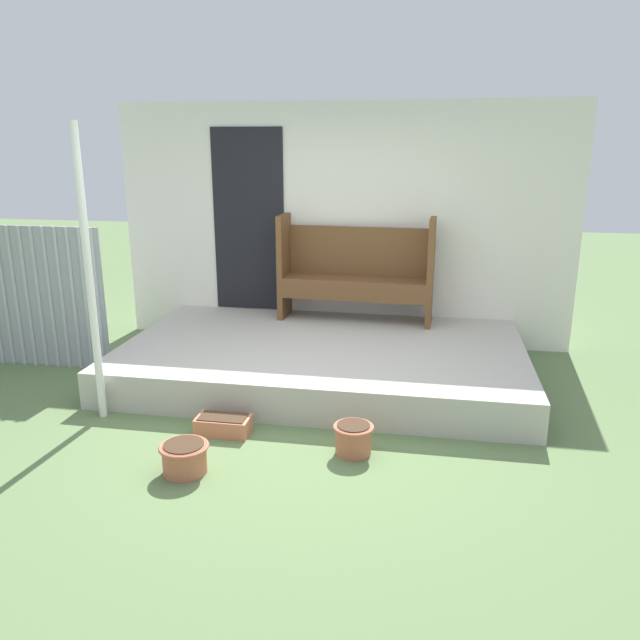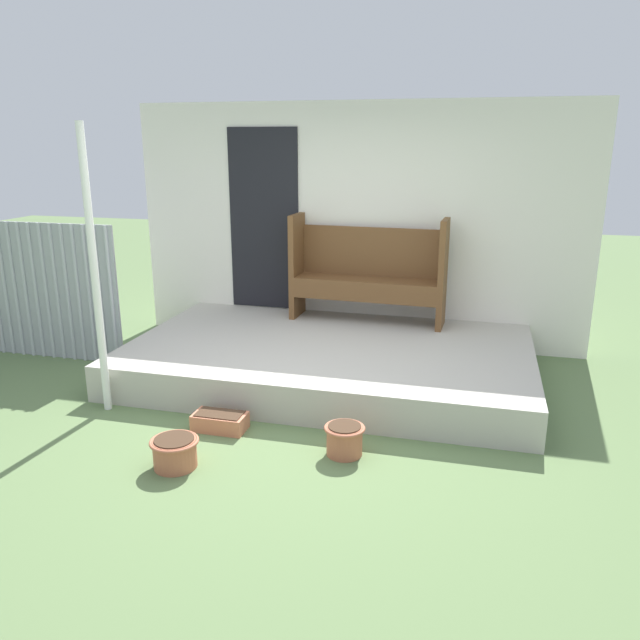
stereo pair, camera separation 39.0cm
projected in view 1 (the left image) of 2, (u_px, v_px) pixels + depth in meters
ground_plane at (295, 426)px, 4.97m from camera, size 24.00×24.00×0.00m
porch_slab at (323, 360)px, 6.00m from camera, size 3.77×2.29×0.33m
house_wall at (338, 226)px, 6.80m from camera, size 4.97×0.08×2.60m
support_post at (89, 278)px, 4.84m from camera, size 0.06×0.06×2.34m
bench at (356, 268)px, 6.62m from camera, size 1.64×0.46×1.12m
flower_pot_left at (184, 457)px, 4.25m from camera, size 0.34×0.34×0.21m
flower_pot_middle at (353, 437)px, 4.51m from camera, size 0.30×0.30×0.23m
planter_box_rect at (223, 425)px, 4.84m from camera, size 0.42×0.22×0.14m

